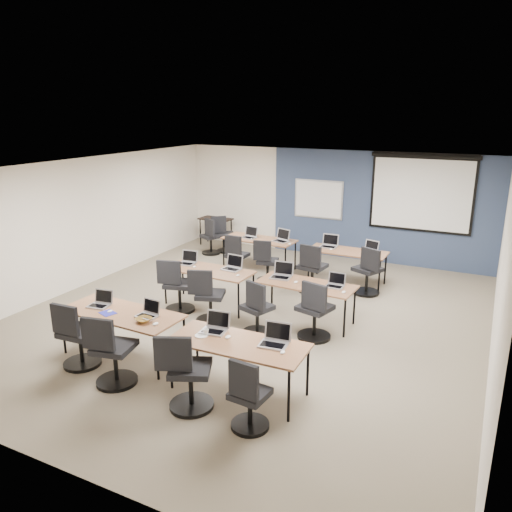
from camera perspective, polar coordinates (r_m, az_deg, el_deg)
The scene contains 58 objects.
floor at distance 9.23m, azimuth -0.62°, elevation -6.93°, with size 8.00×9.00×0.02m, color #6B6354.
ceiling at distance 8.52m, azimuth -0.68°, elevation 9.96°, with size 8.00×9.00×0.02m, color white.
wall_back at distance 12.86m, azimuth 8.51°, elevation 5.94°, with size 8.00×0.04×2.70m, color beige.
wall_front at distance 5.42m, azimuth -23.07°, elevation -10.29°, with size 8.00×0.04×2.70m, color beige.
wall_left at distance 11.12m, azimuth -19.39°, elevation 3.53°, with size 0.04×9.00×2.70m, color beige.
wall_right at distance 7.90m, azimuth 26.23°, elevation -2.35°, with size 0.04×9.00×2.70m, color beige.
blue_accent_panel at distance 12.51m, azimuth 13.94°, elevation 5.34°, with size 5.50×0.04×2.70m, color #3D5977.
whiteboard at distance 12.86m, azimuth 7.15°, elevation 6.45°, with size 1.28×0.03×0.98m.
projector_screen at distance 12.20m, azimuth 18.42°, elevation 7.26°, with size 2.40×0.10×1.82m.
training_table_front_left at distance 7.83m, azimuth -15.11°, elevation -6.49°, with size 1.91×0.79×0.73m.
training_table_front_right at distance 6.65m, azimuth -2.05°, elevation -10.17°, with size 1.84×0.77×0.73m.
training_table_mid_left at distance 9.54m, azimuth -5.45°, elevation -1.82°, with size 1.73×0.72×0.73m.
training_table_mid_right at distance 8.80m, azimuth 5.77°, elevation -3.44°, with size 1.71×0.71×0.73m.
training_table_back_left at distance 11.73m, azimuth 0.37°, elevation 1.76°, with size 1.72×0.72×0.73m.
training_table_back_right at distance 10.92m, azimuth 10.41°, elevation 0.34°, with size 1.67×0.69×0.73m.
laptop_0 at distance 8.13m, azimuth -17.36°, elevation -5.05°, with size 0.31×0.27×0.24m.
mouse_0 at distance 7.86m, azimuth -16.36°, elevation -6.09°, with size 0.06×0.09×0.03m, color white.
task_chair_0 at distance 7.83m, azimuth -19.77°, elevation -9.01°, with size 0.55×0.55×1.03m.
laptop_1 at distance 7.56m, azimuth -12.20°, elevation -6.29°, with size 0.30×0.26×0.23m.
mouse_1 at distance 7.27m, azimuth -11.42°, elevation -7.62°, with size 0.06×0.10×0.04m, color white.
task_chair_1 at distance 7.20m, azimuth -16.20°, elevation -10.91°, with size 0.57×0.57×1.05m.
laptop_2 at distance 6.95m, azimuth -4.70°, elevation -8.03°, with size 0.34×0.29×0.26m.
mouse_2 at distance 6.75m, azimuth -3.23°, elevation -9.22°, with size 0.07×0.10×0.04m, color white.
task_chair_2 at distance 6.48m, azimuth -7.92°, elevation -13.63°, with size 0.61×0.57×1.05m.
laptop_3 at distance 6.56m, azimuth 2.18°, elevation -9.50°, with size 0.36×0.31×0.27m.
mouse_3 at distance 6.37m, azimuth 3.06°, elevation -10.92°, with size 0.06×0.09×0.03m, color white.
task_chair_3 at distance 6.08m, azimuth -0.88°, elevation -16.20°, with size 0.47×0.47×0.95m.
laptop_4 at distance 9.91m, azimuth -7.84°, elevation -0.52°, with size 0.33×0.28×0.25m.
mouse_4 at distance 9.69m, azimuth -7.06°, elevation -1.22°, with size 0.05×0.09×0.03m, color white.
task_chair_4 at distance 9.42m, azimuth -9.01°, elevation -3.83°, with size 0.56×0.56×1.03m.
laptop_5 at distance 9.50m, azimuth -2.70°, elevation -1.13°, with size 0.35×0.30×0.26m.
mouse_5 at distance 9.13m, azimuth -2.08°, elevation -2.22°, with size 0.06×0.09×0.03m, color white.
task_chair_5 at distance 8.87m, azimuth -5.51°, elevation -5.08°, with size 0.56×0.54×1.02m.
laptop_6 at distance 9.05m, azimuth 2.96°, elevation -2.03°, with size 0.36×0.31×0.27m.
mouse_6 at distance 8.80m, azimuth 4.57°, elevation -2.98°, with size 0.06×0.10×0.03m, color white.
task_chair_6 at distance 8.36m, azimuth 0.10°, elevation -6.51°, with size 0.52×0.50×0.98m.
laptop_7 at distance 8.69m, azimuth 9.06°, elevation -3.09°, with size 0.30×0.26×0.23m.
mouse_7 at distance 8.43m, azimuth 10.00°, elevation -4.08°, with size 0.06×0.10×0.04m, color white.
task_chair_7 at distance 8.26m, azimuth 6.69°, elevation -6.71°, with size 0.56×0.56×1.04m.
laptop_8 at distance 11.80m, azimuth -0.73°, elevation 2.41°, with size 0.34×0.29×0.26m.
mouse_8 at distance 11.64m, azimuth -0.52°, elevation 1.95°, with size 0.06×0.09×0.03m, color white.
task_chair_8 at distance 11.28m, azimuth -2.26°, elevation -0.34°, with size 0.50×0.50×0.98m.
laptop_9 at distance 11.51m, azimuth 2.94°, elevation 2.03°, with size 0.36×0.31×0.27m.
mouse_9 at distance 11.25m, azimuth 3.88°, elevation 1.39°, with size 0.06×0.09×0.03m, color white.
task_chair_9 at distance 10.89m, azimuth 1.16°, elevation -1.00°, with size 0.48×0.48×0.96m.
laptop_10 at distance 11.14m, azimuth 8.36°, elevation 1.38°, with size 0.36×0.30×0.27m.
mouse_10 at distance 10.93m, azimuth 8.57°, elevation 0.78°, with size 0.05×0.09×0.03m, color white.
task_chair_10 at distance 10.33m, azimuth 6.39°, elevation -1.85°, with size 0.57×0.57×1.05m.
laptop_11 at distance 10.88m, azimuth 12.98°, elevation 0.73°, with size 0.32×0.27×0.25m.
mouse_11 at distance 10.62m, azimuth 13.95°, elevation 0.00°, with size 0.06×0.10×0.03m, color white.
task_chair_11 at distance 10.40m, azimuth 12.64°, elevation -2.10°, with size 0.59×0.55×1.02m.
blue_mousepad at distance 7.83m, azimuth -16.58°, elevation -6.26°, with size 0.23×0.19×0.01m, color #202197.
snack_bowl at distance 7.39m, azimuth -12.71°, elevation -7.13°, with size 0.23×0.23×0.06m, color brown.
snack_plate at distance 6.84m, azimuth -6.28°, elevation -9.02°, with size 0.18×0.18×0.01m, color white.
coffee_cup at distance 6.84m, azimuth -5.77°, elevation -8.65°, with size 0.07×0.07×0.07m, color white.
utility_table at distance 13.90m, azimuth -4.64°, elevation 3.93°, with size 0.90×0.50×0.75m.
spare_chair_a at distance 13.22m, azimuth -3.65°, elevation 2.17°, with size 0.58×0.49×0.97m.
spare_chair_b at distance 13.02m, azimuth -5.21°, elevation 1.90°, with size 0.53×0.49×0.97m.
Camera 1 is at (3.83, -7.55, 3.68)m, focal length 35.00 mm.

